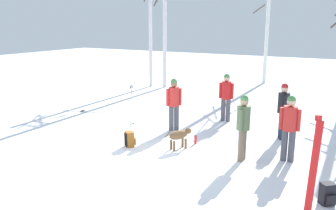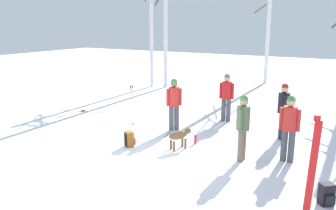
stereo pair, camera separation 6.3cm
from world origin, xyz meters
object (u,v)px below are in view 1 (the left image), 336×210
Objects in this scene: person_3 at (283,108)px; dog at (180,135)px; person_0 at (243,123)px; backpack_1 at (328,194)px; birch_tree_1 at (164,13)px; birch_tree_2 at (268,16)px; birch_tree_0 at (151,28)px; water_bottle_0 at (196,140)px; backpack_2 at (130,139)px; person_1 at (226,94)px; person_2 at (290,124)px; person_4 at (174,101)px; ski_pair_lying_0 at (84,111)px; ski_pair_planted_1 at (313,169)px; ski_poles_0 at (132,104)px.

person_3 is 2.10× the size of dog.
person_0 is 2.70m from backpack_1.
birch_tree_1 is 1.07× the size of birch_tree_2.
backpack_1 is 0.07× the size of birch_tree_0.
water_bottle_0 is at bearing -49.94° from birch_tree_0.
birch_tree_1 is at bearing 114.37° from backpack_2.
person_0 is 1.00× the size of person_1.
water_bottle_0 is at bearing 179.53° from person_2.
person_1 is 2.16m from person_4.
person_0 is 12.75m from birch_tree_2.
birch_tree_0 is at bearing -169.34° from birch_tree_1.
person_3 is 0.96× the size of ski_pair_lying_0.
person_2 is 3.90× the size of backpack_2.
ski_pair_planted_1 is (1.95, -2.10, -0.02)m from person_0.
birch_tree_0 is at bearing 136.91° from backpack_1.
birch_tree_0 is 0.85× the size of birch_tree_2.
person_0 is at bearing -26.86° from person_4.
water_bottle_0 is (2.69, -0.59, -0.63)m from ski_poles_0.
birch_tree_1 is (-7.04, 8.10, 2.97)m from person_0.
ski_poles_0 reaches higher than backpack_2.
ski_poles_0 is (-6.21, 3.21, -0.21)m from ski_pair_planted_1.
person_1 is at bearing 39.98° from ski_poles_0.
person_1 reaches higher than dog.
person_0 and person_2 have the same top height.
person_1 is at bearing -83.83° from birch_tree_2.
ski_pair_lying_0 is at bearing -90.30° from birch_tree_1.
birch_tree_2 reaches higher than water_bottle_0.
birch_tree_1 is (-9.00, 10.20, 2.98)m from ski_pair_planted_1.
person_3 is 1.00× the size of person_4.
birch_tree_1 reaches higher than person_0.
water_bottle_0 is (-2.60, 0.02, -0.86)m from person_2.
person_2 is at bearing -45.45° from person_1.
person_3 reaches higher than backpack_2.
person_1 is 0.96× the size of ski_pair_lying_0.
person_2 is 2.35m from backpack_1.
person_2 reaches higher than backpack_2.
backpack_1 and backpack_2 have the same top height.
person_3 is 0.28× the size of birch_tree_0.
person_2 is 2.93m from dog.
backpack_1 is (1.15, -1.90, -0.77)m from person_2.
birch_tree_2 reaches higher than dog.
ski_pair_lying_0 is 1.27× the size of ski_poles_0.
backpack_2 is at bearing 163.61° from ski_pair_planted_1.
dog is at bearing -57.16° from birch_tree_1.
ski_poles_0 reaches higher than water_bottle_0.
person_4 is 1.53m from ski_poles_0.
water_bottle_0 is (0.12, -2.74, -0.86)m from person_1.
backpack_1 reaches higher than water_bottle_0.
person_0 is 3.68m from person_1.
ski_pair_lying_0 is (-5.30, 1.83, -0.38)m from dog.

